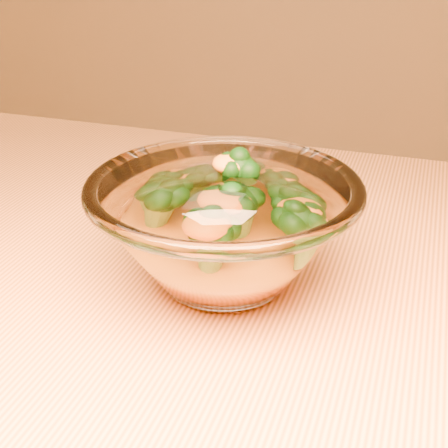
% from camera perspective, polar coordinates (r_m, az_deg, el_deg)
% --- Properties ---
extents(table, '(1.20, 0.80, 0.75)m').
position_cam_1_polar(table, '(0.63, -6.12, -12.98)').
color(table, '#E38744').
rests_on(table, ground).
extents(glass_bowl, '(0.23, 0.23, 0.10)m').
position_cam_1_polar(glass_bowl, '(0.54, 0.00, -0.48)').
color(glass_bowl, white).
rests_on(glass_bowl, table).
extents(cheese_sauce, '(0.14, 0.14, 0.04)m').
position_cam_1_polar(cheese_sauce, '(0.55, -0.00, -2.52)').
color(cheese_sauce, orange).
rests_on(cheese_sauce, glass_bowl).
extents(broccoli_heap, '(0.15, 0.15, 0.08)m').
position_cam_1_polar(broccoli_heap, '(0.54, 0.65, 1.50)').
color(broccoli_heap, black).
rests_on(broccoli_heap, cheese_sauce).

